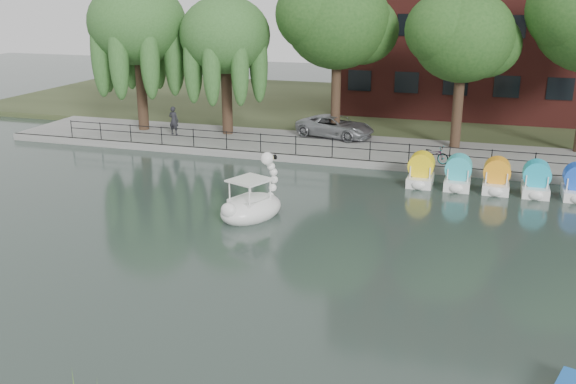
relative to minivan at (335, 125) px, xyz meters
The scene contains 14 objects.
ground_plane 18.02m from the minivan, 86.90° to the right, with size 120.00×120.00×0.00m, color #3B4842.
promenade 2.38m from the minivan, 63.59° to the right, with size 40.00×6.00×0.40m, color gray.
kerb 5.09m from the minivan, 78.80° to the right, with size 40.00×0.25×0.40m, color gray.
land_strip 12.12m from the minivan, 85.39° to the left, with size 60.00×22.00×0.36m, color #47512D.
railing 4.81m from the minivan, 78.34° to the right, with size 32.00×0.05×1.00m.
willow_left 13.40m from the minivan, behind, with size 5.88×5.88×9.01m.
willow_mid 8.34m from the minivan, behind, with size 5.32×5.32×8.15m.
broadleaf_center 5.92m from the minivan, 123.05° to the left, with size 6.00×6.00×9.25m.
broadleaf_right 8.74m from the minivan, ahead, with size 5.40×5.40×8.32m.
minivan is the anchor object (origin of this frame).
bicycle 7.48m from the minivan, 35.19° to the right, with size 1.72×0.60×1.00m, color gray.
pedestrian 9.77m from the minivan, 166.60° to the right, with size 0.71×0.48×1.98m, color black.
swan_boat 13.65m from the minivan, 90.65° to the right, with size 2.87×3.46×2.52m.
pedal_boat_row 12.29m from the minivan, 34.75° to the right, with size 9.65×1.70×1.40m.
Camera 1 is at (7.69, -18.65, 8.82)m, focal length 40.00 mm.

